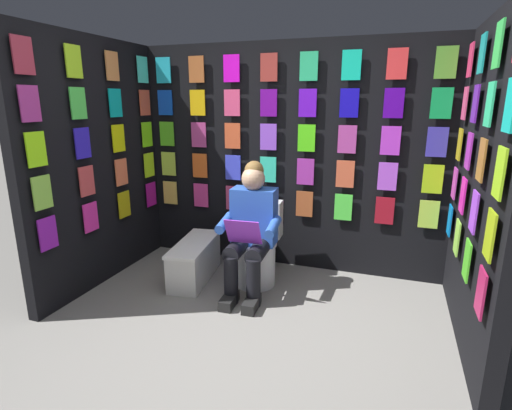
# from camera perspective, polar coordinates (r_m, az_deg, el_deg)

# --- Properties ---
(ground_plane) EXTENTS (30.00, 30.00, 0.00)m
(ground_plane) POSITION_cam_1_polar(r_m,az_deg,el_deg) (2.88, -5.66, -21.65)
(ground_plane) COLOR gray
(display_wall_back) EXTENTS (3.21, 0.14, 2.27)m
(display_wall_back) POSITION_cam_1_polar(r_m,az_deg,el_deg) (4.08, 4.73, 6.74)
(display_wall_back) COLOR black
(display_wall_back) RESTS_ON ground
(display_wall_left) EXTENTS (0.14, 1.78, 2.27)m
(display_wall_left) POSITION_cam_1_polar(r_m,az_deg,el_deg) (3.09, 29.89, 2.21)
(display_wall_left) COLOR black
(display_wall_left) RESTS_ON ground
(display_wall_right) EXTENTS (0.14, 1.78, 2.27)m
(display_wall_right) POSITION_cam_1_polar(r_m,az_deg,el_deg) (4.00, -21.91, 5.55)
(display_wall_right) COLOR black
(display_wall_right) RESTS_ON ground
(toilet) EXTENTS (0.41, 0.56, 0.77)m
(toilet) POSITION_cam_1_polar(r_m,az_deg,el_deg) (3.84, 0.22, -6.31)
(toilet) COLOR white
(toilet) RESTS_ON ground
(person_reading) EXTENTS (0.54, 0.70, 1.19)m
(person_reading) POSITION_cam_1_polar(r_m,az_deg,el_deg) (3.54, -0.78, -3.45)
(person_reading) COLOR blue
(person_reading) RESTS_ON ground
(comic_longbox_near) EXTENTS (0.42, 0.86, 0.38)m
(comic_longbox_near) POSITION_cam_1_polar(r_m,az_deg,el_deg) (3.98, -8.77, -7.84)
(comic_longbox_near) COLOR white
(comic_longbox_near) RESTS_ON ground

